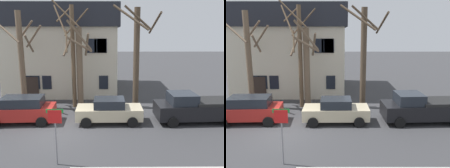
# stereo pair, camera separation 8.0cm
# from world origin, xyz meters

# --- Properties ---
(ground_plane) EXTENTS (120.00, 120.00, 0.00)m
(ground_plane) POSITION_xyz_m (0.00, 0.00, 0.00)
(ground_plane) COLOR #38383A
(building_main) EXTENTS (10.86, 9.37, 8.40)m
(building_main) POSITION_xyz_m (-1.46, 11.86, 4.28)
(building_main) COLOR beige
(building_main) RESTS_ON ground_plane
(tree_bare_near) EXTENTS (3.14, 3.16, 7.54)m
(tree_bare_near) POSITION_xyz_m (-3.79, 5.46, 4.02)
(tree_bare_near) COLOR brown
(tree_bare_near) RESTS_ON ground_plane
(tree_bare_mid) EXTENTS (2.60, 2.61, 8.24)m
(tree_bare_mid) POSITION_xyz_m (0.15, 5.40, 4.42)
(tree_bare_mid) COLOR brown
(tree_bare_mid) RESTS_ON ground_plane
(tree_bare_far) EXTENTS (2.32, 2.34, 6.85)m
(tree_bare_far) POSITION_xyz_m (0.69, 5.39, 3.48)
(tree_bare_far) COLOR brown
(tree_bare_far) RESTS_ON ground_plane
(tree_bare_end) EXTENTS (3.47, 3.44, 7.88)m
(tree_bare_end) POSITION_xyz_m (5.14, 5.13, 4.23)
(tree_bare_end) COLOR #4C3D2D
(tree_bare_end) RESTS_ON ground_plane
(car_red_wagon) EXTENTS (4.35, 2.17, 1.77)m
(car_red_wagon) POSITION_xyz_m (-2.79, 2.07, 0.92)
(car_red_wagon) COLOR #AD231E
(car_red_wagon) RESTS_ON ground_plane
(car_beige_sedan) EXTENTS (4.36, 2.01, 1.66)m
(car_beige_sedan) POSITION_xyz_m (3.02, 2.01, 0.83)
(car_beige_sedan) COLOR #C6B793
(car_beige_sedan) RESTS_ON ground_plane
(pickup_truck_black) EXTENTS (5.45, 2.50, 1.99)m
(pickup_truck_black) POSITION_xyz_m (8.79, 2.21, 0.96)
(pickup_truck_black) COLOR black
(pickup_truck_black) RESTS_ON ground_plane
(street_sign_pole) EXTENTS (0.76, 0.07, 2.67)m
(street_sign_pole) POSITION_xyz_m (0.64, -3.14, 1.87)
(street_sign_pole) COLOR slate
(street_sign_pole) RESTS_ON ground_plane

